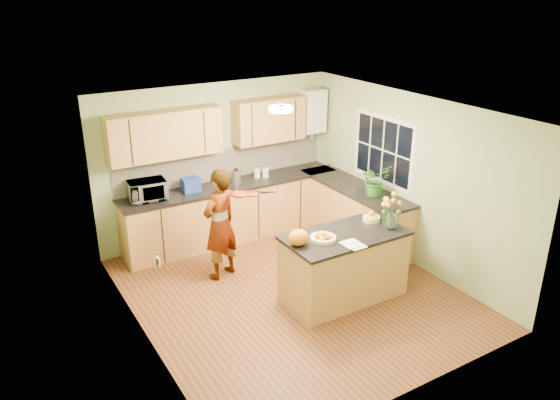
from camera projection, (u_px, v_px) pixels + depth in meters
floor at (292, 292)px, 7.40m from camera, size 4.50×4.50×0.00m
ceiling at (294, 110)px, 6.47m from camera, size 4.00×4.50×0.02m
wall_back at (218, 161)px, 8.72m from camera, size 4.00×0.02×2.50m
wall_front at (420, 286)px, 5.14m from camera, size 4.00×0.02×2.50m
wall_left at (139, 244)px, 5.98m from camera, size 0.02×4.50×2.50m
wall_right at (410, 180)px, 7.89m from camera, size 0.02×4.50×2.50m
back_counter at (233, 211)px, 8.82m from camera, size 3.64×0.62×0.94m
right_counter at (354, 214)px, 8.71m from camera, size 0.62×2.24×0.94m
splashback at (224, 163)px, 8.78m from camera, size 3.60×0.02×0.52m
upper_cabinets at (210, 128)px, 8.28m from camera, size 3.20×0.34×0.70m
boiler at (312, 111)px, 9.17m from camera, size 0.40×0.30×0.86m
window_right at (383, 150)px, 8.25m from camera, size 0.01×1.30×1.05m
light_switch at (158, 262)px, 5.49m from camera, size 0.02×0.09×0.09m
ceiling_lamp at (281, 109)px, 6.72m from camera, size 0.30×0.30×0.07m
peninsula_island at (344, 266)px, 7.14m from camera, size 1.60×0.82×0.92m
fruit_dish at (323, 237)px, 6.79m from camera, size 0.33×0.33×0.11m
orange_bowl at (371, 217)px, 7.33m from camera, size 0.23×0.23×0.13m
flower_vase at (393, 204)px, 6.98m from camera, size 0.29×0.29×0.54m
orange_bag at (299, 237)px, 6.65m from camera, size 0.32×0.29×0.20m
papers at (354, 244)px, 6.68m from camera, size 0.21×0.29×0.01m
violinist at (220, 224)px, 7.53m from camera, size 0.69×0.57×1.61m
violin at (239, 194)px, 7.27m from camera, size 0.68×0.59×0.17m
microwave at (147, 190)px, 7.96m from camera, size 0.56×0.41×0.30m
blue_box at (191, 185)px, 8.29m from camera, size 0.27×0.20×0.21m
kettle at (236, 176)px, 8.62m from camera, size 0.16×0.16×0.30m
jar_cream at (257, 173)px, 8.89m from camera, size 0.11×0.11×0.15m
jar_white at (265, 173)px, 8.90m from camera, size 0.11×0.11×0.16m
potted_plant at (375, 180)px, 8.09m from camera, size 0.44×0.38×0.48m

